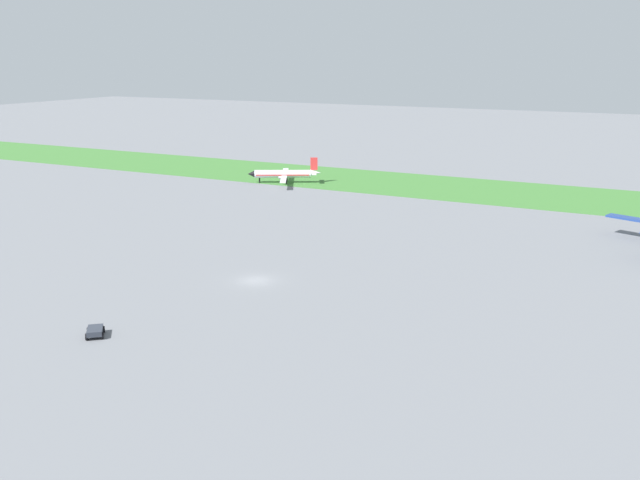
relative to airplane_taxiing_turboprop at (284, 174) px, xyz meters
name	(u,v)px	position (x,y,z in m)	size (l,w,h in m)	color
ground_plane	(256,281)	(32.02, -63.13, -2.09)	(600.00, 600.00, 0.00)	slate
grass_taxiway_strip	(438,187)	(32.02, 10.97, -2.05)	(360.00, 28.00, 0.08)	#3D7533
airplane_taxiing_turboprop	(284,174)	(0.00, 0.00, 0.00)	(15.19, 17.46, 5.73)	white
baggage_cart_near_gate	(95,331)	(27.29, -86.42, -1.52)	(2.86, 2.95, 0.90)	#2D333D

